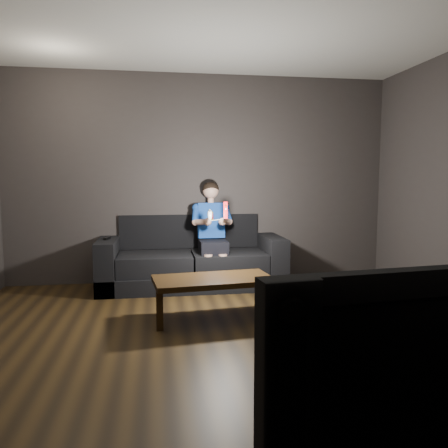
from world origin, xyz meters
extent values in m
plane|color=black|center=(0.00, 0.00, 0.00)|extent=(5.00, 5.00, 0.00)
cube|color=#3C3534|center=(0.00, 2.50, 1.35)|extent=(5.00, 0.04, 2.70)
cube|color=black|center=(-0.17, 2.19, 0.10)|extent=(2.28, 0.98, 0.20)
cube|color=black|center=(-0.62, 2.09, 0.32)|extent=(0.89, 0.69, 0.24)
cube|color=black|center=(0.29, 2.09, 0.32)|extent=(0.89, 0.69, 0.24)
cube|color=black|center=(-0.17, 2.57, 0.66)|extent=(1.82, 0.23, 0.45)
cube|color=black|center=(-1.19, 2.19, 0.31)|extent=(0.23, 0.98, 0.62)
cube|color=black|center=(0.86, 2.19, 0.31)|extent=(0.23, 0.98, 0.62)
cube|color=black|center=(0.09, 2.07, 0.51)|extent=(0.34, 0.42, 0.16)
cube|color=navy|center=(0.09, 2.29, 0.82)|extent=(0.34, 0.24, 0.47)
cube|color=yellow|center=(0.09, 2.20, 0.88)|extent=(0.10, 0.10, 0.11)
cube|color=red|center=(0.09, 2.19, 0.88)|extent=(0.07, 0.07, 0.07)
cylinder|color=#E1A78E|center=(0.09, 2.29, 1.07)|extent=(0.08, 0.08, 0.07)
sphere|color=#E1A78E|center=(0.09, 2.29, 1.20)|extent=(0.20, 0.20, 0.20)
ellipsoid|color=black|center=(0.09, 2.30, 1.22)|extent=(0.21, 0.21, 0.18)
cylinder|color=navy|center=(-0.11, 2.22, 0.90)|extent=(0.09, 0.25, 0.21)
cylinder|color=navy|center=(0.30, 2.22, 0.90)|extent=(0.09, 0.25, 0.21)
cylinder|color=#E1A78E|center=(-0.05, 2.04, 0.85)|extent=(0.16, 0.26, 0.12)
cylinder|color=#E1A78E|center=(0.25, 2.04, 0.85)|extent=(0.16, 0.26, 0.12)
sphere|color=#E1A78E|center=(0.01, 1.93, 0.84)|extent=(0.09, 0.09, 0.09)
sphere|color=#E1A78E|center=(0.19, 1.93, 0.84)|extent=(0.09, 0.09, 0.09)
cylinder|color=#E1A78E|center=(0.00, 1.84, 0.27)|extent=(0.10, 0.10, 0.38)
cylinder|color=#E1A78E|center=(0.18, 1.84, 0.27)|extent=(0.10, 0.10, 0.38)
cube|color=red|center=(0.19, 1.69, 0.99)|extent=(0.05, 0.08, 0.20)
cube|color=#7E1900|center=(0.19, 1.67, 1.05)|extent=(0.03, 0.01, 0.03)
cylinder|color=white|center=(0.19, 1.67, 0.98)|extent=(0.02, 0.01, 0.02)
ellipsoid|color=white|center=(0.01, 1.70, 0.94)|extent=(0.05, 0.08, 0.14)
cylinder|color=black|center=(0.01, 1.67, 0.99)|extent=(0.02, 0.01, 0.02)
cube|color=black|center=(-1.19, 2.14, 0.64)|extent=(0.07, 0.14, 0.03)
cube|color=black|center=(-1.19, 2.19, 0.65)|extent=(0.02, 0.02, 0.00)
cube|color=black|center=(-0.07, 0.84, 0.39)|extent=(1.18, 0.69, 0.05)
cube|color=black|center=(-0.58, 0.60, 0.18)|extent=(0.06, 0.06, 0.36)
cube|color=black|center=(0.45, 0.60, 0.18)|extent=(0.06, 0.06, 0.36)
cube|color=black|center=(-0.58, 1.07, 0.18)|extent=(0.06, 0.06, 0.36)
cube|color=black|center=(0.45, 1.07, 0.18)|extent=(0.06, 0.06, 0.36)
imported|color=black|center=(0.13, -2.27, 0.85)|extent=(1.11, 0.27, 0.63)
camera|label=1|loc=(-0.59, -3.24, 1.36)|focal=35.00mm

